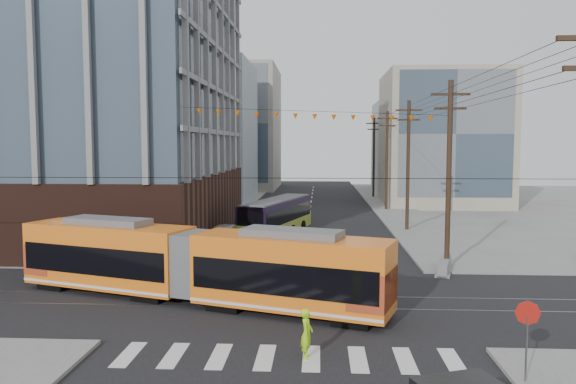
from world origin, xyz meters
The scene contains 15 objects.
ground centered at (0.00, 0.00, 0.00)m, with size 160.00×160.00×0.00m, color slate.
office_building centered at (-22.00, 23.00, 14.30)m, with size 30.00×25.00×28.60m, color #381E16.
bg_bldg_nw_near centered at (-17.00, 52.00, 9.00)m, with size 18.00×16.00×18.00m, color #8C99A5.
bg_bldg_ne_near centered at (16.00, 48.00, 8.00)m, with size 14.00×14.00×16.00m, color gray.
bg_bldg_nw_far centered at (-14.00, 72.00, 10.00)m, with size 16.00×18.00×20.00m, color gray.
bg_bldg_ne_far centered at (18.00, 68.00, 7.00)m, with size 16.00×16.00×14.00m, color #8C99A5.
utility_pole_far centered at (8.50, 56.00, 5.50)m, with size 0.30×0.30×11.00m, color black.
streetcar centered at (-4.78, 3.69, 1.78)m, with size 18.52×2.60×3.57m, color orange, non-canonical shape.
city_bus centered at (-2.34, 22.78, 1.53)m, with size 2.35×10.83×3.07m, color black, non-canonical shape.
parked_car_silver centered at (-5.57, 15.63, 0.67)m, with size 1.42×4.06×1.34m, color #B5B5B5.
parked_car_white centered at (-5.50, 18.86, 0.76)m, with size 2.13×5.23×1.52m, color silver.
parked_car_grey centered at (-5.10, 22.00, 0.67)m, with size 2.21×4.79×1.33m, color #585C66.
pedestrian centered at (0.64, -3.01, 0.87)m, with size 0.64×0.42×1.75m, color #A5F016.
stop_sign centered at (7.36, -4.80, 1.23)m, with size 0.75×0.75×2.47m, color #AB1710, non-canonical shape.
jersey_barrier centered at (8.30, 10.68, 0.36)m, with size 0.80×3.56×0.71m, color slate.
Camera 1 is at (1.05, -21.75, 7.36)m, focal length 35.00 mm.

